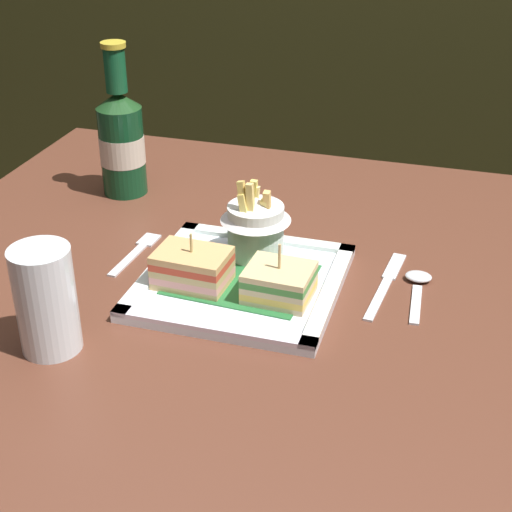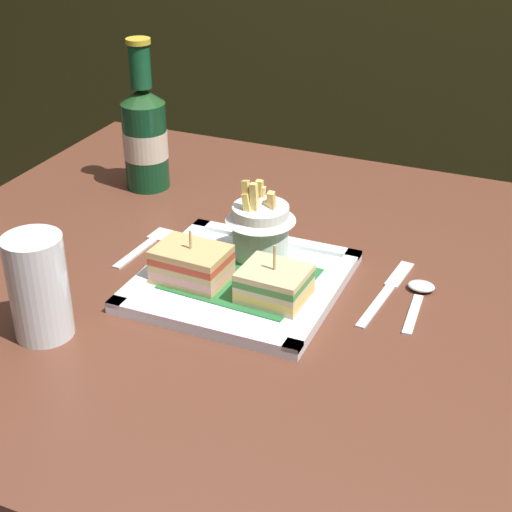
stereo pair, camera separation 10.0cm
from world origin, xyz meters
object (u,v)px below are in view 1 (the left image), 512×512
sandwich_half_left (192,268)px  knife (387,282)px  sandwich_half_right (279,283)px  beer_bottle (121,139)px  fork (137,251)px  square_plate (242,282)px  fries_cup (256,221)px  water_glass (47,307)px  dining_table (269,370)px  spoon (418,283)px

sandwich_half_left → knife: 0.26m
sandwich_half_left → sandwich_half_right: 0.11m
beer_bottle → fork: 0.23m
fork → sandwich_half_right: bearing=-17.9°
sandwich_half_right → beer_bottle: 0.42m
square_plate → fries_cup: fries_cup is taller
fries_cup → water_glass: 0.31m
dining_table → beer_bottle: bearing=146.4°
square_plate → fries_cup: 0.09m
sandwich_half_left → spoon: bearing=18.5°
beer_bottle → sandwich_half_right: bearing=-38.0°
dining_table → sandwich_half_right: size_ratio=12.64×
water_glass → spoon: (0.39, 0.26, -0.05)m
dining_table → knife: 0.22m
sandwich_half_left → sandwich_half_right: bearing=-0.0°
beer_bottle → spoon: bearing=-18.6°
sandwich_half_right → water_glass: bearing=-144.1°
sandwich_half_right → fries_cup: bearing=121.6°
sandwich_half_left → sandwich_half_right: (0.11, -0.00, -0.00)m
water_glass → beer_bottle: bearing=104.0°
sandwich_half_left → spoon: (0.28, 0.09, -0.03)m
fries_cup → fork: 0.18m
fork → knife: bearing=2.7°
sandwich_half_right → knife: (0.12, 0.09, -0.03)m
square_plate → sandwich_half_left: size_ratio=2.65×
sandwich_half_left → water_glass: bearing=-124.2°
sandwich_half_left → spoon: sandwich_half_left is taller
beer_bottle → water_glass: beer_bottle is taller
fork → spoon: (0.39, 0.02, 0.00)m
dining_table → square_plate: bearing=-134.8°
sandwich_half_left → fork: size_ratio=0.74×
sandwich_half_left → water_glass: water_glass is taller
dining_table → sandwich_half_right: 0.19m
sandwich_half_left → fork: (-0.11, 0.07, -0.03)m
dining_table → beer_bottle: size_ratio=4.34×
spoon → square_plate: bearing=-163.3°
dining_table → spoon: bearing=10.7°
beer_bottle → knife: (0.45, -0.17, -0.09)m
fork → dining_table: bearing=-4.7°
knife → square_plate: bearing=-160.8°
knife → spoon: bearing=4.9°
knife → sandwich_half_right: bearing=-143.9°
dining_table → sandwich_half_left: (-0.09, -0.06, 0.19)m
water_glass → dining_table: bearing=48.0°
water_glass → sandwich_half_right: bearing=35.9°
spoon → knife: bearing=-175.1°
square_plate → sandwich_half_left: bearing=-155.0°
dining_table → fries_cup: size_ratio=9.34×
sandwich_half_left → knife: bearing=20.7°
sandwich_half_right → dining_table: bearing=115.9°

